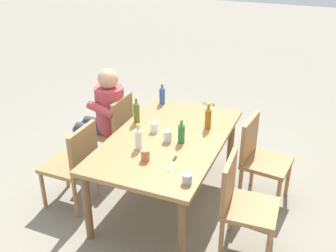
% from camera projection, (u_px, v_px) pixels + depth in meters
% --- Properties ---
extents(ground_plane, '(24.00, 24.00, 0.00)m').
position_uv_depth(ground_plane, '(168.00, 199.00, 4.13)').
color(ground_plane, gray).
extents(dining_table, '(1.72, 1.03, 0.73)m').
position_uv_depth(dining_table, '(168.00, 144.00, 3.84)').
color(dining_table, '#A37547').
rests_on(dining_table, ground_plane).
extents(chair_near_left, '(0.44, 0.44, 0.87)m').
position_uv_depth(chair_near_left, '(114.00, 128.00, 4.51)').
color(chair_near_left, '#A37547').
rests_on(chair_near_left, ground_plane).
extents(chair_far_left, '(0.49, 0.49, 0.87)m').
position_uv_depth(chair_far_left, '(260.00, 156.00, 3.97)').
color(chair_far_left, '#A37547').
rests_on(chair_far_left, ground_plane).
extents(chair_far_right, '(0.46, 0.46, 0.87)m').
position_uv_depth(chair_far_right, '(241.00, 201.00, 3.31)').
color(chair_far_right, '#A37547').
rests_on(chair_far_right, ground_plane).
extents(chair_near_right, '(0.45, 0.45, 0.87)m').
position_uv_depth(chair_near_right, '(74.00, 162.00, 3.87)').
color(chair_near_right, '#A37547').
rests_on(chair_near_right, ground_plane).
extents(person_in_white_shirt, '(0.47, 0.62, 1.18)m').
position_uv_depth(person_in_white_shirt, '(104.00, 113.00, 4.47)').
color(person_in_white_shirt, '#B7424C').
rests_on(person_in_white_shirt, ground_plane).
extents(bottle_amber, '(0.06, 0.06, 0.27)m').
position_uv_depth(bottle_amber, '(208.00, 118.00, 3.92)').
color(bottle_amber, '#996019').
rests_on(bottle_amber, dining_table).
extents(bottle_green, '(0.06, 0.06, 0.24)m').
position_uv_depth(bottle_green, '(181.00, 132.00, 3.67)').
color(bottle_green, '#287A38').
rests_on(bottle_green, dining_table).
extents(bottle_clear, '(0.06, 0.06, 0.24)m').
position_uv_depth(bottle_clear, '(138.00, 138.00, 3.57)').
color(bottle_clear, white).
rests_on(bottle_clear, dining_table).
extents(bottle_blue, '(0.06, 0.06, 0.25)m').
position_uv_depth(bottle_blue, '(162.00, 95.00, 4.48)').
color(bottle_blue, '#2D56A3').
rests_on(bottle_blue, dining_table).
extents(bottle_olive, '(0.06, 0.06, 0.28)m').
position_uv_depth(bottle_olive, '(137.00, 112.00, 4.04)').
color(bottle_olive, '#566623').
rests_on(bottle_olive, dining_table).
extents(cup_glass, '(0.08, 0.08, 0.11)m').
position_uv_depth(cup_glass, '(168.00, 136.00, 3.71)').
color(cup_glass, silver).
rests_on(cup_glass, dining_table).
extents(cup_terracotta, '(0.07, 0.07, 0.10)m').
position_uv_depth(cup_terracotta, '(145.00, 155.00, 3.42)').
color(cup_terracotta, '#BC6B47').
rests_on(cup_terracotta, dining_table).
extents(cup_steel, '(0.08, 0.08, 0.08)m').
position_uv_depth(cup_steel, '(187.00, 179.00, 3.12)').
color(cup_steel, '#B2B7BC').
rests_on(cup_steel, dining_table).
extents(cup_white, '(0.07, 0.07, 0.10)m').
position_uv_depth(cup_white, '(154.00, 127.00, 3.89)').
color(cup_white, white).
rests_on(cup_white, dining_table).
extents(table_knife, '(0.24, 0.05, 0.01)m').
position_uv_depth(table_knife, '(173.00, 163.00, 3.39)').
color(table_knife, silver).
rests_on(table_knife, dining_table).
extents(backpack_by_near_side, '(0.32, 0.21, 0.46)m').
position_uv_depth(backpack_by_near_side, '(204.00, 124.00, 5.21)').
color(backpack_by_near_side, '#47663D').
rests_on(backpack_by_near_side, ground_plane).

